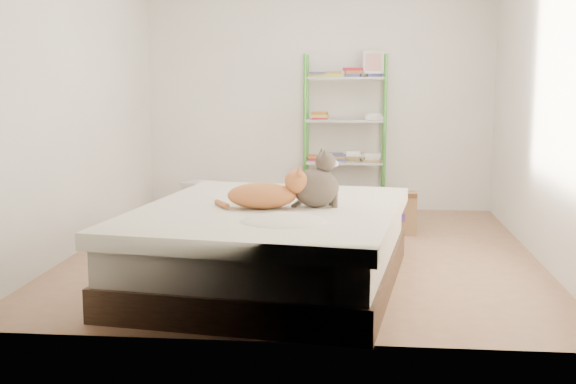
# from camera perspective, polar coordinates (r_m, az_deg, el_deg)

# --- Properties ---
(room) EXTENTS (3.81, 4.21, 2.61)m
(room) POSITION_cam_1_polar(r_m,az_deg,el_deg) (5.92, 1.29, 7.53)
(room) COLOR tan
(room) RESTS_ON ground
(bed) EXTENTS (2.05, 2.42, 0.56)m
(bed) POSITION_cam_1_polar(r_m,az_deg,el_deg) (5.11, -1.45, -4.27)
(bed) COLOR brown
(bed) RESTS_ON ground
(orange_cat) EXTENTS (0.58, 0.34, 0.23)m
(orange_cat) POSITION_cam_1_polar(r_m,az_deg,el_deg) (4.96, -2.09, -0.02)
(orange_cat) COLOR #C5803F
(orange_cat) RESTS_ON bed
(grey_cat) EXTENTS (0.41, 0.38, 0.39)m
(grey_cat) POSITION_cam_1_polar(r_m,az_deg,el_deg) (5.01, 2.23, 1.02)
(grey_cat) COLOR brown
(grey_cat) RESTS_ON bed
(shelf_unit) EXTENTS (0.88, 0.36, 1.74)m
(shelf_unit) POSITION_cam_1_polar(r_m,az_deg,el_deg) (7.81, 4.56, 4.86)
(shelf_unit) COLOR green
(shelf_unit) RESTS_ON ground
(cardboard_box) EXTENTS (0.56, 0.54, 0.42)m
(cardboard_box) POSITION_cam_1_polar(r_m,az_deg,el_deg) (6.95, 8.01, -1.58)
(cardboard_box) COLOR olive
(cardboard_box) RESTS_ON ground
(white_bin) EXTENTS (0.38, 0.36, 0.36)m
(white_bin) POSITION_cam_1_polar(r_m,az_deg,el_deg) (7.77, -7.07, -0.46)
(white_bin) COLOR silver
(white_bin) RESTS_ON ground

